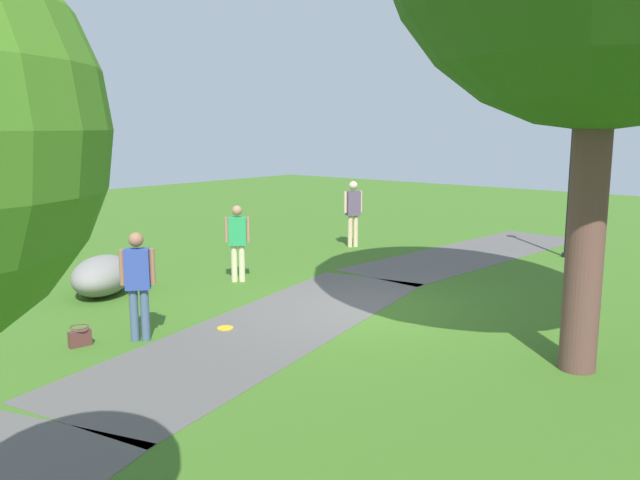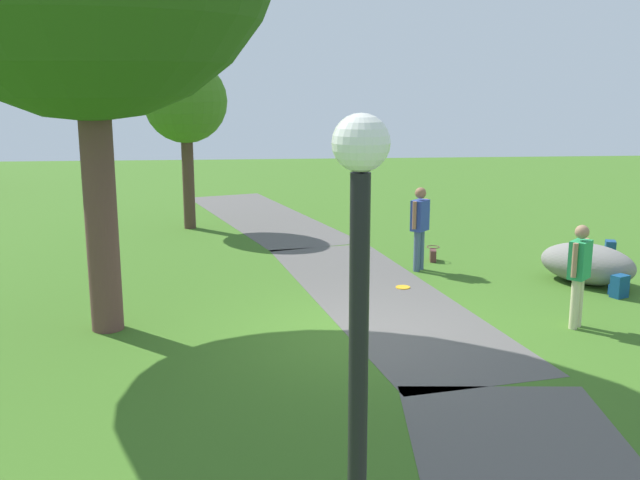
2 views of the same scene
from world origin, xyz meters
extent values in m
plane|color=#3B681F|center=(0.00, 0.00, 0.00)|extent=(48.00, 48.00, 0.00)
cube|color=#575350|center=(-6.02, -1.10, 0.00)|extent=(8.17, 3.00, 0.01)
cube|color=#575350|center=(1.90, -0.70, 0.00)|extent=(8.29, 3.76, 0.01)
cylinder|color=brown|center=(0.58, 3.73, 2.00)|extent=(0.48, 0.48, 3.99)
cylinder|color=black|center=(-7.03, 0.90, 0.05)|extent=(0.20, 0.20, 0.10)
cylinder|color=black|center=(-7.03, 0.90, 1.68)|extent=(0.10, 0.10, 3.36)
sphere|color=white|center=(-7.03, 0.90, 3.50)|extent=(0.28, 0.28, 0.28)
ellipsoid|color=gray|center=(2.47, -4.70, 0.37)|extent=(2.05, 1.99, 0.75)
cylinder|color=#425875|center=(3.70, -1.82, 0.41)|extent=(0.13, 0.13, 0.81)
cylinder|color=#425875|center=(3.58, -1.71, 0.41)|extent=(0.13, 0.13, 0.81)
cube|color=#2D4397|center=(3.64, -1.77, 1.12)|extent=(0.43, 0.42, 0.61)
cylinder|color=#936247|center=(3.81, -1.91, 1.15)|extent=(0.08, 0.08, 0.54)
cylinder|color=#936247|center=(3.48, -1.62, 1.15)|extent=(0.08, 0.08, 0.54)
sphere|color=#936247|center=(3.64, -1.77, 1.56)|extent=(0.22, 0.22, 0.22)
cylinder|color=beige|center=(0.11, -3.51, 0.39)|extent=(0.13, 0.13, 0.78)
cylinder|color=beige|center=(0.00, -3.39, 0.39)|extent=(0.13, 0.13, 0.78)
cube|color=#269651|center=(0.06, -3.45, 1.08)|extent=(0.43, 0.42, 0.59)
cylinder|color=#9F7757|center=(0.21, -3.60, 1.11)|extent=(0.08, 0.08, 0.52)
cylinder|color=#9F7757|center=(-0.10, -3.30, 1.11)|extent=(0.08, 0.08, 0.52)
sphere|color=#9F7757|center=(0.06, -3.45, 1.51)|extent=(0.21, 0.21, 0.21)
cylinder|color=beige|center=(-4.79, -4.00, 0.43)|extent=(0.13, 0.13, 0.87)
cylinder|color=beige|center=(-4.66, -4.09, 0.43)|extent=(0.13, 0.13, 0.87)
cube|color=#594A61|center=(-4.72, -4.05, 1.19)|extent=(0.43, 0.40, 0.65)
cylinder|color=beige|center=(-4.91, -3.93, 1.23)|extent=(0.08, 0.08, 0.58)
cylinder|color=beige|center=(-4.54, -4.16, 1.23)|extent=(0.08, 0.08, 0.58)
sphere|color=beige|center=(-4.72, -4.05, 1.67)|extent=(0.24, 0.24, 0.24)
cube|color=brown|center=(4.37, -2.23, 0.12)|extent=(0.34, 0.17, 0.24)
torus|color=brown|center=(4.37, -2.23, 0.30)|extent=(0.31, 0.31, 0.02)
cube|color=navy|center=(1.53, -4.88, 0.20)|extent=(0.30, 0.34, 0.40)
cube|color=navy|center=(1.65, -4.82, 0.12)|extent=(0.14, 0.20, 0.18)
cylinder|color=#F4AD1A|center=(2.43, -1.22, 0.01)|extent=(0.26, 0.26, 0.02)
camera|label=1|loc=(9.12, 6.38, 3.19)|focal=36.28mm
camera|label=2|loc=(-10.51, 1.39, 3.81)|focal=41.78mm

